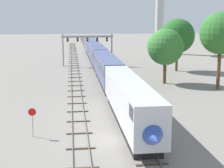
{
  "coord_description": "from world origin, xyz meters",
  "views": [
    {
      "loc": [
        -4.14,
        -30.4,
        11.52
      ],
      "look_at": [
        1.0,
        12.0,
        3.0
      ],
      "focal_mm": 54.36,
      "sensor_mm": 36.0,
      "label": 1
    }
  ],
  "objects_px": {
    "stop_sign": "(32,118)",
    "trackside_tree_mid": "(178,36)",
    "signal_gantry": "(87,42)",
    "passenger_train": "(101,60)",
    "trackside_tree_right": "(221,33)",
    "trackside_tree_left": "(165,47)"
  },
  "relations": [
    {
      "from": "signal_gantry",
      "to": "trackside_tree_mid",
      "type": "distance_m",
      "value": 21.17
    },
    {
      "from": "passenger_train",
      "to": "signal_gantry",
      "type": "xyz_separation_m",
      "value": [
        -2.25,
        10.1,
        2.95
      ]
    },
    {
      "from": "stop_sign",
      "to": "trackside_tree_right",
      "type": "bearing_deg",
      "value": 35.08
    },
    {
      "from": "signal_gantry",
      "to": "trackside_tree_mid",
      "type": "height_order",
      "value": "trackside_tree_mid"
    },
    {
      "from": "trackside_tree_mid",
      "to": "stop_sign",
      "type": "bearing_deg",
      "value": -124.78
    },
    {
      "from": "stop_sign",
      "to": "trackside_tree_mid",
      "type": "distance_m",
      "value": 46.5
    },
    {
      "from": "stop_sign",
      "to": "trackside_tree_right",
      "type": "xyz_separation_m",
      "value": [
        27.38,
        19.22,
        7.04
      ]
    },
    {
      "from": "passenger_train",
      "to": "signal_gantry",
      "type": "height_order",
      "value": "signal_gantry"
    },
    {
      "from": "trackside_tree_mid",
      "to": "signal_gantry",
      "type": "bearing_deg",
      "value": 151.81
    },
    {
      "from": "passenger_train",
      "to": "signal_gantry",
      "type": "relative_size",
      "value": 7.57
    },
    {
      "from": "stop_sign",
      "to": "trackside_tree_left",
      "type": "xyz_separation_m",
      "value": [
        20.01,
        24.67,
        4.5
      ]
    },
    {
      "from": "trackside_tree_right",
      "to": "trackside_tree_left",
      "type": "bearing_deg",
      "value": 143.49
    },
    {
      "from": "trackside_tree_mid",
      "to": "trackside_tree_right",
      "type": "relative_size",
      "value": 0.9
    },
    {
      "from": "passenger_train",
      "to": "trackside_tree_right",
      "type": "height_order",
      "value": "trackside_tree_right"
    },
    {
      "from": "stop_sign",
      "to": "trackside_tree_mid",
      "type": "bearing_deg",
      "value": 55.22
    },
    {
      "from": "trackside_tree_left",
      "to": "trackside_tree_mid",
      "type": "xyz_separation_m",
      "value": [
        6.32,
        13.24,
        1.1
      ]
    },
    {
      "from": "trackside_tree_right",
      "to": "stop_sign",
      "type": "bearing_deg",
      "value": -144.92
    },
    {
      "from": "trackside_tree_left",
      "to": "trackside_tree_mid",
      "type": "relative_size",
      "value": 0.86
    },
    {
      "from": "signal_gantry",
      "to": "stop_sign",
      "type": "relative_size",
      "value": 4.2
    },
    {
      "from": "signal_gantry",
      "to": "trackside_tree_right",
      "type": "bearing_deg",
      "value": -55.59
    },
    {
      "from": "passenger_train",
      "to": "trackside_tree_left",
      "type": "xyz_separation_m",
      "value": [
        10.01,
        -13.1,
        3.77
      ]
    },
    {
      "from": "stop_sign",
      "to": "signal_gantry",
      "type": "bearing_deg",
      "value": 80.8
    }
  ]
}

